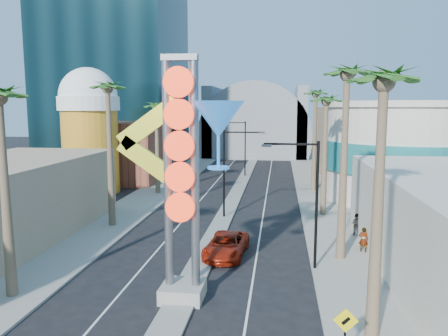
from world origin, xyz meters
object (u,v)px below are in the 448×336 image
at_px(neon_sign, 197,161).
at_px(pedestrian_b, 356,224).
at_px(red_pickup, 226,245).
at_px(pedestrian_a, 363,240).

distance_m(neon_sign, pedestrian_b, 17.27).
relative_size(red_pickup, pedestrian_b, 3.13).
relative_size(neon_sign, pedestrian_b, 7.30).
xyz_separation_m(red_pickup, pedestrian_b, (9.46, 5.59, 0.26)).
bearing_deg(neon_sign, red_pickup, 84.82).
relative_size(red_pickup, pedestrian_a, 3.12).
relative_size(pedestrian_a, pedestrian_b, 1.00).
bearing_deg(pedestrian_b, pedestrian_a, 119.37).
bearing_deg(neon_sign, pedestrian_a, 40.75).
bearing_deg(pedestrian_a, pedestrian_b, -74.56).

